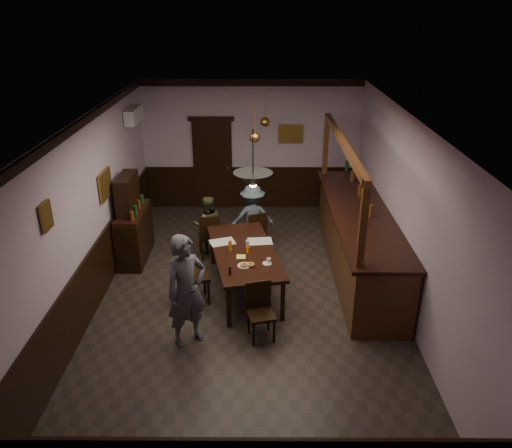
{
  "coord_description": "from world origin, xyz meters",
  "views": [
    {
      "loc": [
        0.17,
        -7.25,
        4.6
      ],
      "look_at": [
        0.13,
        0.39,
        1.15
      ],
      "focal_mm": 35.0,
      "sensor_mm": 36.0,
      "label": 1
    }
  ],
  "objects_px": {
    "soda_can": "(248,250)",
    "pendant_iron": "(253,180)",
    "sideboard": "(133,226)",
    "dining_table": "(244,254)",
    "person_standing": "(186,291)",
    "coffee_cup": "(269,260)",
    "chair_far_left": "(209,234)",
    "chair_far_right": "(256,231)",
    "pendant_brass_mid": "(255,137)",
    "person_seated_left": "(207,225)",
    "bar_counter": "(358,239)",
    "person_seated_right": "(253,217)",
    "pendant_brass_far": "(265,122)",
    "chair_near": "(260,308)",
    "chair_side": "(190,272)"
  },
  "relations": [
    {
      "from": "chair_near",
      "to": "sideboard",
      "type": "xyz_separation_m",
      "value": [
        -2.41,
        2.45,
        0.2
      ]
    },
    {
      "from": "sideboard",
      "to": "dining_table",
      "type": "bearing_deg",
      "value": -28.11
    },
    {
      "from": "chair_far_left",
      "to": "person_seated_left",
      "type": "relative_size",
      "value": 0.78
    },
    {
      "from": "dining_table",
      "to": "pendant_brass_far",
      "type": "height_order",
      "value": "pendant_brass_far"
    },
    {
      "from": "bar_counter",
      "to": "dining_table",
      "type": "bearing_deg",
      "value": -160.48
    },
    {
      "from": "chair_near",
      "to": "pendant_brass_far",
      "type": "bearing_deg",
      "value": 74.07
    },
    {
      "from": "person_seated_right",
      "to": "pendant_brass_mid",
      "type": "xyz_separation_m",
      "value": [
        0.04,
        -0.08,
        1.63
      ]
    },
    {
      "from": "sideboard",
      "to": "chair_side",
      "type": "bearing_deg",
      "value": -50.4
    },
    {
      "from": "pendant_brass_far",
      "to": "chair_near",
      "type": "bearing_deg",
      "value": -91.43
    },
    {
      "from": "person_seated_left",
      "to": "pendant_iron",
      "type": "relative_size",
      "value": 1.4
    },
    {
      "from": "chair_side",
      "to": "person_standing",
      "type": "height_order",
      "value": "person_standing"
    },
    {
      "from": "dining_table",
      "to": "bar_counter",
      "type": "xyz_separation_m",
      "value": [
        2.06,
        0.73,
        -0.06
      ]
    },
    {
      "from": "chair_side",
      "to": "chair_near",
      "type": "bearing_deg",
      "value": -145.0
    },
    {
      "from": "chair_far_left",
      "to": "sideboard",
      "type": "relative_size",
      "value": 0.54
    },
    {
      "from": "person_standing",
      "to": "soda_can",
      "type": "relative_size",
      "value": 14.2
    },
    {
      "from": "chair_far_right",
      "to": "bar_counter",
      "type": "distance_m",
      "value": 1.97
    },
    {
      "from": "chair_far_left",
      "to": "dining_table",
      "type": "bearing_deg",
      "value": 108.64
    },
    {
      "from": "chair_far_left",
      "to": "chair_near",
      "type": "relative_size",
      "value": 1.03
    },
    {
      "from": "person_seated_left",
      "to": "bar_counter",
      "type": "distance_m",
      "value": 2.9
    },
    {
      "from": "person_standing",
      "to": "person_seated_left",
      "type": "xyz_separation_m",
      "value": [
        0.02,
        2.86,
        -0.27
      ]
    },
    {
      "from": "pendant_iron",
      "to": "pendant_brass_mid",
      "type": "xyz_separation_m",
      "value": [
        0.01,
        2.31,
        0.02
      ]
    },
    {
      "from": "chair_far_right",
      "to": "pendant_brass_mid",
      "type": "height_order",
      "value": "pendant_brass_mid"
    },
    {
      "from": "soda_can",
      "to": "sideboard",
      "type": "bearing_deg",
      "value": 150.69
    },
    {
      "from": "soda_can",
      "to": "pendant_iron",
      "type": "height_order",
      "value": "pendant_iron"
    },
    {
      "from": "person_seated_right",
      "to": "bar_counter",
      "type": "height_order",
      "value": "bar_counter"
    },
    {
      "from": "person_standing",
      "to": "coffee_cup",
      "type": "height_order",
      "value": "person_standing"
    },
    {
      "from": "chair_far_left",
      "to": "pendant_iron",
      "type": "relative_size",
      "value": 1.09
    },
    {
      "from": "chair_far_right",
      "to": "person_seated_left",
      "type": "relative_size",
      "value": 0.76
    },
    {
      "from": "chair_far_left",
      "to": "pendant_brass_mid",
      "type": "height_order",
      "value": "pendant_brass_mid"
    },
    {
      "from": "chair_far_right",
      "to": "person_seated_left",
      "type": "distance_m",
      "value": 0.96
    },
    {
      "from": "chair_near",
      "to": "coffee_cup",
      "type": "height_order",
      "value": "chair_near"
    },
    {
      "from": "chair_side",
      "to": "pendant_brass_mid",
      "type": "bearing_deg",
      "value": -44.89
    },
    {
      "from": "pendant_brass_far",
      "to": "person_standing",
      "type": "bearing_deg",
      "value": -105.18
    },
    {
      "from": "bar_counter",
      "to": "pendant_iron",
      "type": "xyz_separation_m",
      "value": [
        -1.9,
        -1.51,
        1.65
      ]
    },
    {
      "from": "sideboard",
      "to": "bar_counter",
      "type": "bearing_deg",
      "value": -5.62
    },
    {
      "from": "chair_side",
      "to": "pendant_brass_mid",
      "type": "relative_size",
      "value": 1.25
    },
    {
      "from": "chair_far_left",
      "to": "chair_far_right",
      "type": "distance_m",
      "value": 0.91
    },
    {
      "from": "person_seated_right",
      "to": "sideboard",
      "type": "xyz_separation_m",
      "value": [
        -2.27,
        -0.46,
        0.01
      ]
    },
    {
      "from": "chair_far_left",
      "to": "pendant_brass_mid",
      "type": "bearing_deg",
      "value": -169.58
    },
    {
      "from": "chair_near",
      "to": "chair_far_right",
      "type": "bearing_deg",
      "value": 77.13
    },
    {
      "from": "chair_far_left",
      "to": "coffee_cup",
      "type": "xyz_separation_m",
      "value": [
        1.11,
        -1.59,
        0.3
      ]
    },
    {
      "from": "chair_near",
      "to": "person_standing",
      "type": "xyz_separation_m",
      "value": [
        -1.04,
        -0.14,
        0.37
      ]
    },
    {
      "from": "chair_far_left",
      "to": "pendant_brass_far",
      "type": "height_order",
      "value": "pendant_brass_far"
    },
    {
      "from": "chair_side",
      "to": "person_seated_left",
      "type": "distance_m",
      "value": 1.82
    },
    {
      "from": "chair_side",
      "to": "sideboard",
      "type": "distance_m",
      "value": 2.0
    },
    {
      "from": "chair_far_right",
      "to": "pendant_brass_far",
      "type": "bearing_deg",
      "value": -118.87
    },
    {
      "from": "chair_far_right",
      "to": "person_seated_right",
      "type": "distance_m",
      "value": 0.33
    },
    {
      "from": "person_standing",
      "to": "coffee_cup",
      "type": "xyz_separation_m",
      "value": [
        1.18,
        1.0,
        -0.05
      ]
    },
    {
      "from": "soda_can",
      "to": "pendant_iron",
      "type": "relative_size",
      "value": 0.14
    },
    {
      "from": "coffee_cup",
      "to": "soda_can",
      "type": "height_order",
      "value": "soda_can"
    }
  ]
}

